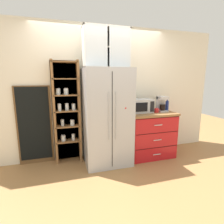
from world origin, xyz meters
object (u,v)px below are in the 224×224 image
mug_red (157,110)px  chalkboard_menu (35,125)px  mug_charcoal (151,110)px  coffee_maker (162,104)px  bottle_cobalt (167,105)px  refrigerator (107,117)px  microwave (140,106)px

mug_red → chalkboard_menu: 2.32m
mug_charcoal → coffee_maker: bearing=11.5°
coffee_maker → chalkboard_menu: bearing=173.4°
bottle_cobalt → chalkboard_menu: 2.61m
refrigerator → microwave: (0.71, 0.08, 0.16)m
mug_red → mug_charcoal: bearing=170.2°
microwave → mug_red: size_ratio=3.67×
bottle_cobalt → refrigerator: bearing=-176.3°
coffee_maker → microwave: bearing=174.7°
mug_red → coffee_maker: bearing=24.7°
microwave → chalkboard_menu: bearing=173.2°
chalkboard_menu → mug_charcoal: bearing=-8.7°
coffee_maker → bottle_cobalt: bearing=14.8°
mug_charcoal → mug_red: bearing=-9.8°
coffee_maker → bottle_cobalt: coffee_maker is taller
coffee_maker → mug_charcoal: (-0.25, -0.05, -0.11)m
coffee_maker → mug_red: coffee_maker is taller
microwave → bottle_cobalt: (0.60, -0.00, -0.00)m
mug_red → bottle_cobalt: bearing=19.8°
coffee_maker → mug_red: (-0.15, -0.07, -0.11)m
coffee_maker → mug_charcoal: size_ratio=2.79×
refrigerator → chalkboard_menu: bearing=165.7°
refrigerator → bottle_cobalt: 1.33m
microwave → bottle_cobalt: bottle_cobalt is taller
microwave → chalkboard_menu: 2.02m
microwave → bottle_cobalt: size_ratio=1.55×
bottle_cobalt → chalkboard_menu: size_ratio=0.20×
refrigerator → mug_charcoal: 0.91m
chalkboard_menu → bottle_cobalt: bearing=-5.3°
mug_charcoal → chalkboard_menu: bearing=171.3°
refrigerator → mug_charcoal: size_ratio=15.64×
microwave → chalkboard_menu: chalkboard_menu is taller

